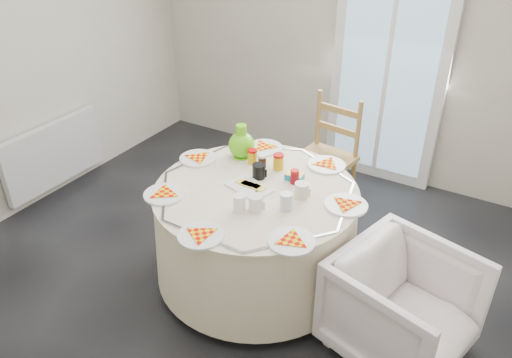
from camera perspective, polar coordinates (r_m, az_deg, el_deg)
The scene contains 14 objects.
floor at distance 3.62m, azimuth -3.25°, elevation -11.23°, with size 4.00×4.00×0.00m, color black.
wall_back at distance 4.62m, azimuth 10.68°, elevation 16.26°, with size 4.00×0.02×2.60m, color #BCB5A3.
wall_left at distance 4.32m, azimuth -27.08°, elevation 12.51°, with size 0.02×4.00×2.60m, color #BCB5A3.
glass_door at distance 4.52m, azimuth 14.94°, elevation 12.14°, with size 1.00×0.08×2.10m, color silver.
radiator at distance 4.70m, azimuth -22.12°, elevation 2.65°, with size 0.07×1.00×0.55m, color silver.
table at distance 3.40m, azimuth -0.00°, elevation -6.17°, with size 1.36×1.36×0.69m, color beige.
wooden_chair at distance 4.11m, azimuth 7.75°, elevation 2.20°, with size 0.44×0.42×0.98m, color #A6883F, non-canonical shape.
armchair at distance 3.02m, azimuth 16.59°, elevation -13.03°, with size 0.71×0.66×0.73m, color silver.
place_settings at distance 3.18m, azimuth -0.00°, elevation -0.47°, with size 1.43×1.43×0.03m, color silver, non-canonical shape.
jar_cluster at distance 3.35m, azimuth 1.81°, elevation 2.24°, with size 0.43×0.21×0.13m, color #97511E, non-canonical shape.
butter_tub at distance 3.29m, azimuth 4.44°, elevation 0.95°, with size 0.12×0.09×0.05m, color #0E75A6.
green_pitcher at distance 3.53m, azimuth -1.68°, elevation 4.72°, with size 0.19×0.19×0.24m, color #5BC912, non-canonical shape.
cheese_platter at distance 3.19m, azimuth -0.80°, elevation -0.29°, with size 0.28×0.18×0.04m, color white, non-canonical shape.
mugs_glasses at distance 3.12m, azimuth 2.06°, elevation -0.24°, with size 0.66×0.66×0.12m, color #A19696, non-canonical shape.
Camera 1 is at (1.54, -2.20, 2.42)m, focal length 35.00 mm.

